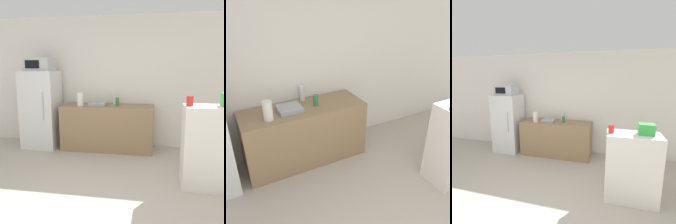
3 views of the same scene
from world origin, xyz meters
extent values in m
cube|color=white|center=(0.00, 2.88, 1.30)|extent=(8.00, 0.06, 2.60)
cube|color=silver|center=(-1.53, 2.46, 0.76)|extent=(0.68, 0.60, 1.52)
cylinder|color=#B7B7BC|center=(-1.35, 2.14, 0.87)|extent=(0.02, 0.02, 0.53)
cube|color=#BCBCC1|center=(-1.53, 2.46, 1.65)|extent=(0.51, 0.38, 0.25)
cube|color=black|center=(-1.58, 2.26, 1.65)|extent=(0.28, 0.01, 0.15)
cube|color=#937551|center=(-0.19, 2.52, 0.43)|extent=(1.76, 0.63, 0.86)
cube|color=#9EA3A8|center=(-0.38, 2.52, 0.89)|extent=(0.32, 0.30, 0.06)
cylinder|color=silver|center=(-0.10, 2.76, 0.98)|extent=(0.07, 0.07, 0.23)
cylinder|color=#2D7F42|center=(0.00, 2.51, 0.94)|extent=(0.07, 0.07, 0.16)
cube|color=white|center=(1.49, 1.18, 0.55)|extent=(0.81, 0.43, 1.11)
cube|color=green|center=(1.66, 1.19, 1.19)|extent=(0.23, 0.16, 0.17)
cylinder|color=red|center=(1.15, 1.15, 1.17)|extent=(0.09, 0.09, 0.13)
cylinder|color=white|center=(-0.70, 2.39, 0.99)|extent=(0.12, 0.12, 0.26)
camera|label=1|loc=(0.70, -2.16, 1.62)|focal=40.00mm
camera|label=2|loc=(-1.23, -0.50, 2.39)|focal=40.00mm
camera|label=3|loc=(1.13, -1.57, 1.94)|focal=28.00mm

